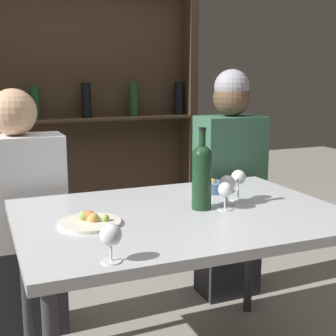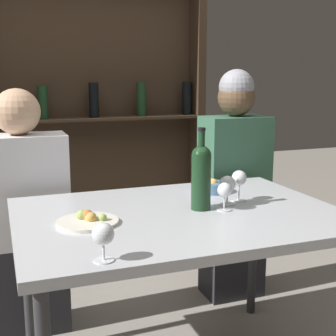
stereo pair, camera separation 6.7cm
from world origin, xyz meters
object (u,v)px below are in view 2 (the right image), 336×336
(food_plate_0, at_px, (88,220))
(snack_bowl, at_px, (213,187))
(seated_person_left, at_px, (24,221))
(wine_glass_0, at_px, (225,191))
(wine_glass_1, at_px, (239,179))
(seated_person_right, at_px, (234,188))
(wine_glass_3, at_px, (103,235))
(wine_bottle, at_px, (201,174))
(wine_glass_2, at_px, (227,185))

(food_plate_0, bearing_deg, snack_bowl, 22.44)
(snack_bowl, bearing_deg, seated_person_left, 154.42)
(wine_glass_0, xyz_separation_m, food_plate_0, (-0.54, 0.02, -0.07))
(wine_glass_1, distance_m, seated_person_right, 0.65)
(wine_glass_3, bearing_deg, wine_bottle, 39.10)
(wine_glass_3, distance_m, seated_person_right, 1.40)
(seated_person_left, bearing_deg, wine_glass_2, -37.33)
(seated_person_left, bearing_deg, wine_glass_3, -80.35)
(wine_glass_0, bearing_deg, wine_glass_1, 40.77)
(wine_glass_3, height_order, snack_bowl, wine_glass_3)
(wine_bottle, xyz_separation_m, wine_glass_2, (0.13, 0.02, -0.06))
(wine_glass_2, distance_m, wine_glass_3, 0.73)
(wine_glass_0, bearing_deg, snack_bowl, 73.52)
(wine_glass_2, distance_m, snack_bowl, 0.22)
(snack_bowl, relative_size, seated_person_left, 0.11)
(seated_person_left, relative_size, seated_person_right, 0.93)
(food_plate_0, height_order, seated_person_right, seated_person_right)
(wine_glass_1, xyz_separation_m, wine_glass_2, (-0.07, -0.04, -0.01))
(seated_person_left, bearing_deg, wine_glass_0, -42.24)
(seated_person_left, bearing_deg, snack_bowl, -25.58)
(wine_glass_0, relative_size, seated_person_right, 0.09)
(wine_bottle, distance_m, wine_glass_0, 0.11)
(wine_bottle, xyz_separation_m, food_plate_0, (-0.46, -0.03, -0.13))
(wine_bottle, xyz_separation_m, wine_glass_0, (0.08, -0.05, -0.07))
(wine_bottle, distance_m, seated_person_left, 0.95)
(wine_glass_0, relative_size, wine_glass_2, 0.92)
(wine_glass_2, xyz_separation_m, wine_glass_3, (-0.61, -0.41, -0.01))
(food_plate_0, distance_m, seated_person_left, 0.70)
(wine_glass_1, relative_size, snack_bowl, 1.04)
(wine_glass_2, xyz_separation_m, seated_person_right, (0.35, 0.59, -0.18))
(wine_glass_1, relative_size, wine_glass_3, 1.16)
(wine_glass_1, bearing_deg, seated_person_left, 146.74)
(wine_glass_1, distance_m, seated_person_left, 1.05)
(wine_bottle, distance_m, wine_glass_2, 0.14)
(wine_bottle, relative_size, snack_bowl, 2.58)
(wine_glass_2, height_order, food_plate_0, wine_glass_2)
(wine_glass_0, relative_size, seated_person_left, 0.09)
(wine_glass_2, bearing_deg, snack_bowl, 80.89)
(wine_glass_3, distance_m, seated_person_left, 1.05)
(food_plate_0, relative_size, snack_bowl, 1.77)
(wine_glass_2, bearing_deg, wine_glass_0, -124.85)
(seated_person_right, bearing_deg, food_plate_0, -145.50)
(wine_glass_0, distance_m, seated_person_right, 0.79)
(wine_bottle, distance_m, food_plate_0, 0.48)
(seated_person_right, bearing_deg, wine_glass_0, -121.09)
(wine_glass_1, relative_size, seated_person_left, 0.11)
(wine_glass_3, xyz_separation_m, seated_person_right, (0.96, 1.01, -0.17))
(wine_glass_2, bearing_deg, wine_glass_1, 25.73)
(wine_bottle, bearing_deg, snack_bowl, 54.63)
(food_plate_0, bearing_deg, seated_person_left, 106.76)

